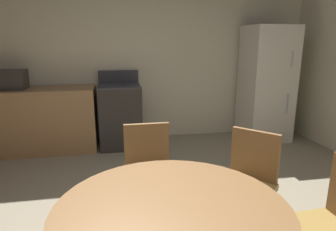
% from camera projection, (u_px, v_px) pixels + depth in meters
% --- Properties ---
extents(wall_back, '(5.80, 0.12, 2.70)m').
position_uv_depth(wall_back, '(134.00, 53.00, 4.55)').
color(wall_back, beige).
rests_on(wall_back, ground).
extents(kitchen_counter, '(2.00, 0.60, 0.90)m').
position_uv_depth(kitchen_counter, '(23.00, 121.00, 4.12)').
color(kitchen_counter, '#9E754C').
rests_on(kitchen_counter, ground).
extents(oven_range, '(0.60, 0.60, 1.10)m').
position_uv_depth(oven_range, '(120.00, 115.00, 4.35)').
color(oven_range, '#2D2B28').
rests_on(oven_range, ground).
extents(refrigerator, '(0.68, 0.68, 1.76)m').
position_uv_depth(refrigerator, '(266.00, 84.00, 4.59)').
color(refrigerator, silver).
rests_on(refrigerator, ground).
extents(microwave, '(0.44, 0.32, 0.26)m').
position_uv_depth(microwave, '(8.00, 80.00, 3.95)').
color(microwave, '#2D2B28').
rests_on(microwave, kitchen_counter).
extents(chair_northeast, '(0.57, 0.57, 0.87)m').
position_uv_depth(chair_northeast, '(248.00, 180.00, 2.27)').
color(chair_northeast, olive).
rests_on(chair_northeast, ground).
extents(chair_east, '(0.42, 0.42, 0.87)m').
position_uv_depth(chair_east, '(336.00, 224.00, 1.73)').
color(chair_east, olive).
rests_on(chair_east, ground).
extents(chair_north, '(0.40, 0.40, 0.87)m').
position_uv_depth(chair_north, '(149.00, 170.00, 2.44)').
color(chair_north, olive).
rests_on(chair_north, ground).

